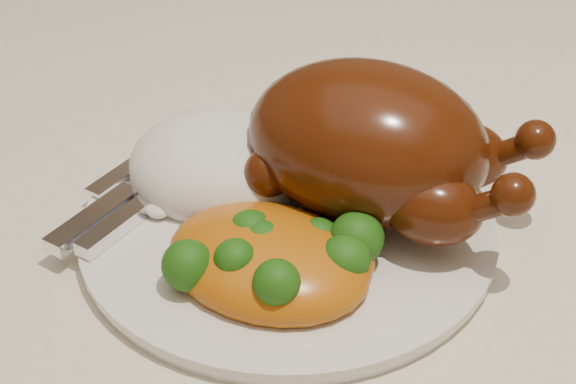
# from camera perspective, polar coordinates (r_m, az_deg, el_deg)

# --- Properties ---
(dining_table) EXTENTS (1.60, 0.90, 0.76)m
(dining_table) POSITION_cam_1_polar(r_m,az_deg,el_deg) (0.65, 0.13, -4.51)
(dining_table) COLOR brown
(dining_table) RESTS_ON floor
(tablecloth) EXTENTS (1.73, 1.03, 0.18)m
(tablecloth) POSITION_cam_1_polar(r_m,az_deg,el_deg) (0.61, 0.14, 0.80)
(tablecloth) COLOR #EFE5CD
(tablecloth) RESTS_ON dining_table
(dinner_plate) EXTENTS (0.26, 0.26, 0.01)m
(dinner_plate) POSITION_cam_1_polar(r_m,az_deg,el_deg) (0.51, 0.00, -2.35)
(dinner_plate) COLOR white
(dinner_plate) RESTS_ON tablecloth
(roast_chicken) EXTENTS (0.19, 0.13, 0.10)m
(roast_chicken) POSITION_cam_1_polar(r_m,az_deg,el_deg) (0.49, 6.07, 3.42)
(roast_chicken) COLOR #4D1B08
(roast_chicken) RESTS_ON dinner_plate
(rice_mound) EXTENTS (0.13, 0.12, 0.06)m
(rice_mound) POSITION_cam_1_polar(r_m,az_deg,el_deg) (0.53, -4.75, 1.90)
(rice_mound) COLOR white
(rice_mound) RESTS_ON dinner_plate
(mac_and_cheese) EXTENTS (0.14, 0.11, 0.05)m
(mac_and_cheese) POSITION_cam_1_polar(r_m,az_deg,el_deg) (0.45, -0.72, -4.74)
(mac_and_cheese) COLOR #C66B0C
(mac_and_cheese) RESTS_ON dinner_plate
(cutlery) EXTENTS (0.06, 0.17, 0.01)m
(cutlery) POSITION_cam_1_polar(r_m,az_deg,el_deg) (0.52, -11.42, -0.36)
(cutlery) COLOR silver
(cutlery) RESTS_ON dinner_plate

